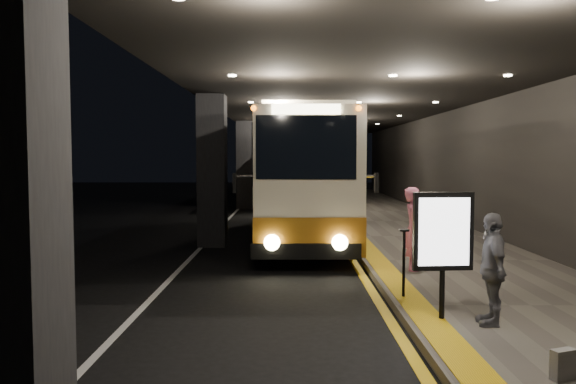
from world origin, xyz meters
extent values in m
plane|color=black|center=(0.00, 0.00, 0.00)|extent=(90.00, 90.00, 0.00)
cube|color=silver|center=(-1.80, 5.00, 0.01)|extent=(0.12, 50.00, 0.01)
cube|color=gold|center=(2.35, 5.00, 0.01)|extent=(0.18, 50.00, 0.01)
cube|color=#514C44|center=(4.75, 5.00, 0.07)|extent=(4.50, 50.00, 0.15)
cube|color=gold|center=(2.85, 5.00, 0.16)|extent=(0.50, 50.00, 0.01)
cube|color=black|center=(7.00, 5.00, 3.00)|extent=(0.10, 50.00, 6.00)
cube|color=black|center=(-1.50, -8.00, 2.20)|extent=(0.80, 0.80, 4.40)
cube|color=black|center=(-1.50, 4.00, 2.20)|extent=(0.80, 0.80, 4.40)
cube|color=black|center=(-1.50, 16.00, 2.20)|extent=(0.80, 0.80, 4.40)
cube|color=black|center=(2.50, 5.00, 4.60)|extent=(9.00, 50.00, 0.40)
cube|color=beige|center=(1.11, 5.79, 2.08)|extent=(2.64, 11.90, 3.36)
cube|color=#8C5F14|center=(1.11, 5.79, 0.84)|extent=(2.66, 11.92, 0.89)
cube|color=black|center=(1.11, -0.18, 2.82)|extent=(2.18, 0.09, 1.38)
cube|color=black|center=(1.11, -0.10, 0.54)|extent=(2.43, 0.28, 0.35)
cylinder|color=black|center=(-0.01, 2.03, 0.49)|extent=(0.28, 0.99, 0.99)
cylinder|color=black|center=(2.22, 2.03, 0.49)|extent=(0.28, 0.99, 0.99)
cylinder|color=black|center=(-0.01, 9.75, 0.49)|extent=(0.28, 0.99, 0.99)
cylinder|color=black|center=(2.22, 9.75, 0.49)|extent=(0.28, 0.99, 0.99)
sphere|color=#FFEAA5|center=(0.37, -0.19, 0.74)|extent=(0.36, 0.36, 0.36)
sphere|color=#FFEAA5|center=(1.85, -0.19, 0.74)|extent=(0.36, 0.36, 0.36)
cube|color=#FFF2BF|center=(1.11, -0.19, 3.64)|extent=(1.48, 0.07, 0.22)
cube|color=beige|center=(0.98, 19.62, 2.00)|extent=(2.97, 11.54, 3.24)
cube|color=#8C5F14|center=(0.98, 19.62, 0.81)|extent=(3.00, 11.56, 0.86)
cube|color=black|center=(0.98, 13.88, 2.71)|extent=(2.10, 0.17, 1.33)
cube|color=black|center=(0.98, 13.96, 0.52)|extent=(2.34, 0.37, 0.33)
cylinder|color=black|center=(-0.09, 16.00, 0.48)|extent=(0.27, 0.95, 0.95)
cylinder|color=black|center=(2.05, 16.00, 0.48)|extent=(0.27, 0.95, 0.95)
cylinder|color=black|center=(-0.09, 23.43, 0.48)|extent=(0.27, 0.95, 0.95)
cylinder|color=black|center=(2.05, 23.43, 0.48)|extent=(0.27, 0.95, 0.95)
imported|color=#B15270|center=(3.45, -0.23, 1.05)|extent=(0.57, 0.74, 1.81)
imported|color=#4E4D52|center=(3.71, -4.22, 0.98)|extent=(0.60, 1.02, 1.65)
cube|color=black|center=(3.77, -6.27, 0.32)|extent=(0.31, 0.21, 0.34)
cylinder|color=black|center=(3.06, -3.95, 0.53)|extent=(0.08, 0.08, 0.75)
cube|color=black|center=(3.06, -3.95, 1.49)|extent=(0.92, 0.17, 1.18)
cube|color=white|center=(3.06, -4.01, 1.49)|extent=(0.77, 0.08, 1.02)
cylinder|color=black|center=(2.75, -2.61, 0.74)|extent=(0.05, 0.05, 1.18)
camera|label=1|loc=(0.73, -12.34, 2.61)|focal=35.00mm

